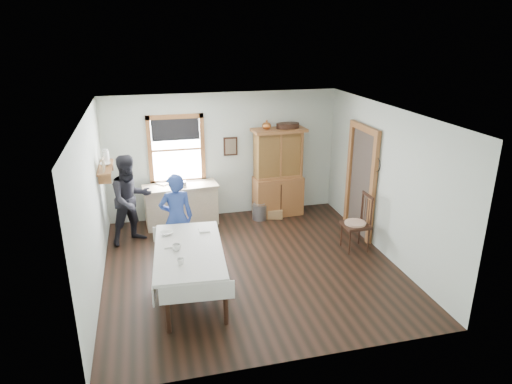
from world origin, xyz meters
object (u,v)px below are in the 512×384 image
work_counter (181,205)px  wicker_basket (275,214)px  china_hutch (278,173)px  spindle_chair (356,222)px  figure_dark (131,203)px  dining_table (190,272)px  pail (259,212)px  woman_blue (177,221)px

work_counter → wicker_basket: work_counter is taller
china_hutch → spindle_chair: 2.25m
wicker_basket → figure_dark: (-3.01, -0.46, 0.71)m
spindle_chair → figure_dark: 4.27m
dining_table → pail: size_ratio=5.98×
work_counter → pail: bearing=-8.8°
work_counter → spindle_chair: bearing=-37.0°
woman_blue → spindle_chair: bearing=170.2°
spindle_chair → woman_blue: bearing=173.1°
dining_table → wicker_basket: 3.42m
china_hutch → woman_blue: size_ratio=1.29×
work_counter → dining_table: bearing=-96.8°
spindle_chair → woman_blue: size_ratio=0.73×
china_hutch → dining_table: china_hutch is taller
spindle_chair → work_counter: bearing=147.0°
dining_table → wicker_basket: size_ratio=6.12×
spindle_chair → figure_dark: bearing=161.2°
wicker_basket → dining_table: bearing=-129.0°
china_hutch → wicker_basket: (-0.12, -0.20, -0.88)m
china_hutch → figure_dark: size_ratio=1.20×
pail → figure_dark: (-2.66, -0.47, 0.64)m
dining_table → spindle_chair: 3.28m
spindle_chair → wicker_basket: 2.14m
china_hutch → pail: bearing=-161.3°
wicker_basket → woman_blue: 2.73m
pail → dining_table: bearing=-124.1°
figure_dark → spindle_chair: bearing=-44.4°
woman_blue → figure_dark: bearing=-54.4°
pail → china_hutch: bearing=21.4°
figure_dark → work_counter: bearing=5.7°
dining_table → woman_blue: bearing=93.8°
dining_table → woman_blue: (-0.08, 1.21, 0.35)m
pail → figure_dark: 2.77m
work_counter → spindle_chair: spindle_chair is taller
work_counter → spindle_chair: 3.63m
work_counter → figure_dark: size_ratio=0.95×
work_counter → woman_blue: 1.63m
woman_blue → figure_dark: figure_dark is taller
china_hutch → dining_table: (-2.26, -2.84, -0.57)m
work_counter → china_hutch: china_hutch is taller
work_counter → china_hutch: (2.14, 0.05, 0.53)m
dining_table → figure_dark: 2.38m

